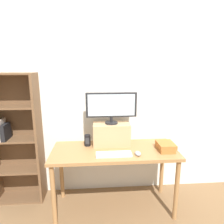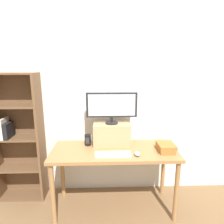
{
  "view_description": "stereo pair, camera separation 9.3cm",
  "coord_description": "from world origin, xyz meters",
  "px_view_note": "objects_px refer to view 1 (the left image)",
  "views": [
    {
      "loc": [
        -0.19,
        -2.12,
        1.7
      ],
      "look_at": [
        -0.02,
        0.06,
        1.19
      ],
      "focal_mm": 32.0,
      "sensor_mm": 36.0,
      "label": 1
    },
    {
      "loc": [
        -0.1,
        -2.13,
        1.7
      ],
      "look_at": [
        -0.02,
        0.06,
        1.19
      ],
      "focal_mm": 32.0,
      "sensor_mm": 36.0,
      "label": 2
    }
  ],
  "objects_px": {
    "riser_box": "(111,134)",
    "computer_monitor": "(111,106)",
    "computer_mouse": "(138,153)",
    "desk_speaker": "(87,140)",
    "desk": "(114,157)",
    "keyboard": "(114,154)",
    "book_stack": "(165,146)",
    "bookshelf_unit": "(14,138)"
  },
  "relations": [
    {
      "from": "computer_monitor",
      "to": "book_stack",
      "type": "distance_m",
      "value": 0.77
    },
    {
      "from": "keyboard",
      "to": "book_stack",
      "type": "distance_m",
      "value": 0.61
    },
    {
      "from": "desk",
      "to": "bookshelf_unit",
      "type": "distance_m",
      "value": 1.26
    },
    {
      "from": "desk",
      "to": "computer_monitor",
      "type": "height_order",
      "value": "computer_monitor"
    },
    {
      "from": "bookshelf_unit",
      "to": "desk_speaker",
      "type": "xyz_separation_m",
      "value": [
        0.9,
        -0.15,
        0.0
      ]
    },
    {
      "from": "riser_box",
      "to": "desk_speaker",
      "type": "distance_m",
      "value": 0.3
    },
    {
      "from": "riser_box",
      "to": "keyboard",
      "type": "height_order",
      "value": "riser_box"
    },
    {
      "from": "desk",
      "to": "riser_box",
      "type": "xyz_separation_m",
      "value": [
        -0.02,
        0.16,
        0.22
      ]
    },
    {
      "from": "book_stack",
      "to": "bookshelf_unit",
      "type": "bearing_deg",
      "value": 169.18
    },
    {
      "from": "desk",
      "to": "book_stack",
      "type": "distance_m",
      "value": 0.6
    },
    {
      "from": "book_stack",
      "to": "desk_speaker",
      "type": "height_order",
      "value": "desk_speaker"
    },
    {
      "from": "bookshelf_unit",
      "to": "desk_speaker",
      "type": "relative_size",
      "value": 12.12
    },
    {
      "from": "book_stack",
      "to": "desk_speaker",
      "type": "relative_size",
      "value": 1.83
    },
    {
      "from": "computer_monitor",
      "to": "keyboard",
      "type": "distance_m",
      "value": 0.56
    },
    {
      "from": "desk",
      "to": "desk_speaker",
      "type": "relative_size",
      "value": 10.69
    },
    {
      "from": "computer_mouse",
      "to": "riser_box",
      "type": "bearing_deg",
      "value": 128.97
    },
    {
      "from": "desk",
      "to": "desk_speaker",
      "type": "distance_m",
      "value": 0.38
    },
    {
      "from": "computer_mouse",
      "to": "book_stack",
      "type": "height_order",
      "value": "book_stack"
    },
    {
      "from": "computer_monitor",
      "to": "riser_box",
      "type": "bearing_deg",
      "value": 90.0
    },
    {
      "from": "computer_mouse",
      "to": "desk",
      "type": "bearing_deg",
      "value": 145.96
    },
    {
      "from": "bookshelf_unit",
      "to": "book_stack",
      "type": "relative_size",
      "value": 6.63
    },
    {
      "from": "book_stack",
      "to": "desk",
      "type": "bearing_deg",
      "value": 174.2
    },
    {
      "from": "bookshelf_unit",
      "to": "computer_mouse",
      "type": "relative_size",
      "value": 15.56
    },
    {
      "from": "desk_speaker",
      "to": "computer_mouse",
      "type": "bearing_deg",
      "value": -28.53
    },
    {
      "from": "riser_box",
      "to": "computer_monitor",
      "type": "xyz_separation_m",
      "value": [
        -0.0,
        -0.0,
        0.34
      ]
    },
    {
      "from": "computer_mouse",
      "to": "book_stack",
      "type": "distance_m",
      "value": 0.35
    },
    {
      "from": "computer_mouse",
      "to": "desk_speaker",
      "type": "bearing_deg",
      "value": 151.47
    },
    {
      "from": "desk_speaker",
      "to": "book_stack",
      "type": "bearing_deg",
      "value": -12.48
    },
    {
      "from": "desk",
      "to": "bookshelf_unit",
      "type": "relative_size",
      "value": 0.88
    },
    {
      "from": "desk",
      "to": "desk_speaker",
      "type": "xyz_separation_m",
      "value": [
        -0.31,
        0.14,
        0.16
      ]
    },
    {
      "from": "computer_mouse",
      "to": "book_stack",
      "type": "relative_size",
      "value": 0.43
    },
    {
      "from": "keyboard",
      "to": "book_stack",
      "type": "xyz_separation_m",
      "value": [
        0.6,
        0.09,
        0.03
      ]
    },
    {
      "from": "riser_box",
      "to": "computer_monitor",
      "type": "distance_m",
      "value": 0.34
    },
    {
      "from": "bookshelf_unit",
      "to": "book_stack",
      "type": "bearing_deg",
      "value": -10.82
    },
    {
      "from": "riser_box",
      "to": "keyboard",
      "type": "bearing_deg",
      "value": -89.53
    },
    {
      "from": "desk",
      "to": "computer_monitor",
      "type": "distance_m",
      "value": 0.59
    },
    {
      "from": "desk_speaker",
      "to": "riser_box",
      "type": "bearing_deg",
      "value": 4.77
    },
    {
      "from": "computer_monitor",
      "to": "computer_mouse",
      "type": "distance_m",
      "value": 0.62
    },
    {
      "from": "riser_box",
      "to": "desk_speaker",
      "type": "relative_size",
      "value": 3.29
    },
    {
      "from": "desk_speaker",
      "to": "computer_monitor",
      "type": "bearing_deg",
      "value": 4.47
    },
    {
      "from": "riser_box",
      "to": "computer_monitor",
      "type": "bearing_deg",
      "value": -90.0
    },
    {
      "from": "book_stack",
      "to": "desk_speaker",
      "type": "bearing_deg",
      "value": 167.52
    }
  ]
}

